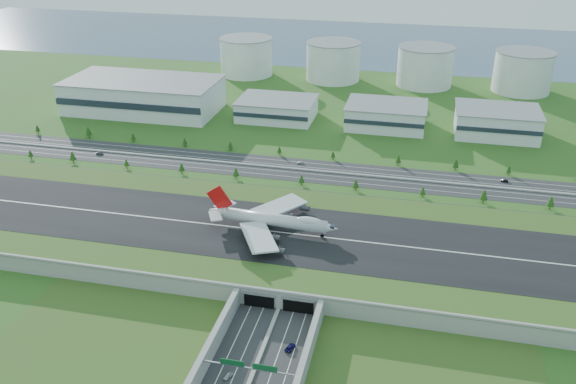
% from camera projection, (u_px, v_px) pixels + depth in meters
% --- Properties ---
extents(ground, '(1200.00, 1200.00, 0.00)m').
position_uv_depth(ground, '(303.00, 249.00, 302.41)').
color(ground, '#23561A').
rests_on(ground, ground).
extents(airfield_deck, '(520.00, 100.00, 9.20)m').
position_uv_depth(airfield_deck, '(303.00, 242.00, 300.53)').
color(airfield_deck, gray).
rests_on(airfield_deck, ground).
extents(sign_gantry_near, '(38.70, 0.70, 9.80)m').
position_uv_depth(sign_gantry_near, '(249.00, 369.00, 216.10)').
color(sign_gantry_near, gray).
rests_on(sign_gantry_near, ground).
extents(north_expressway, '(560.00, 36.00, 0.12)m').
position_uv_depth(north_expressway, '(333.00, 173.00, 385.62)').
color(north_expressway, '#28282B').
rests_on(north_expressway, ground).
extents(tree_row, '(504.09, 48.53, 8.21)m').
position_uv_depth(tree_row, '(360.00, 169.00, 379.70)').
color(tree_row, '#3D2819').
rests_on(tree_row, ground).
extents(hangar_west, '(120.00, 60.00, 25.00)m').
position_uv_depth(hangar_west, '(144.00, 95.00, 493.21)').
color(hangar_west, silver).
rests_on(hangar_west, ground).
extents(hangar_mid_a, '(58.00, 42.00, 15.00)m').
position_uv_depth(hangar_mid_a, '(277.00, 109.00, 477.66)').
color(hangar_mid_a, silver).
rests_on(hangar_mid_a, ground).
extents(hangar_mid_b, '(58.00, 42.00, 17.00)m').
position_uv_depth(hangar_mid_b, '(386.00, 116.00, 460.13)').
color(hangar_mid_b, silver).
rests_on(hangar_mid_b, ground).
extents(hangar_mid_c, '(58.00, 42.00, 19.00)m').
position_uv_depth(hangar_mid_c, '(496.00, 122.00, 443.61)').
color(hangar_mid_c, silver).
rests_on(hangar_mid_c, ground).
extents(fuel_tank_a, '(50.00, 50.00, 35.00)m').
position_uv_depth(fuel_tank_a, '(246.00, 57.00, 590.48)').
color(fuel_tank_a, silver).
rests_on(fuel_tank_a, ground).
extents(fuel_tank_b, '(50.00, 50.00, 35.00)m').
position_uv_depth(fuel_tank_b, '(333.00, 61.00, 573.39)').
color(fuel_tank_b, silver).
rests_on(fuel_tank_b, ground).
extents(fuel_tank_c, '(50.00, 50.00, 35.00)m').
position_uv_depth(fuel_tank_c, '(425.00, 67.00, 556.30)').
color(fuel_tank_c, silver).
rests_on(fuel_tank_c, ground).
extents(fuel_tank_d, '(50.00, 50.00, 35.00)m').
position_uv_depth(fuel_tank_d, '(523.00, 72.00, 539.21)').
color(fuel_tank_d, silver).
rests_on(fuel_tank_d, ground).
extents(bay_water, '(1200.00, 260.00, 0.06)m').
position_uv_depth(bay_water, '(384.00, 44.00, 722.96)').
color(bay_water, '#3C5373').
rests_on(bay_water, ground).
extents(boeing_747, '(67.96, 64.08, 21.00)m').
position_uv_depth(boeing_747, '(272.00, 220.00, 300.99)').
color(boeing_747, silver).
rests_on(boeing_747, airfield_deck).
extents(car_0, '(3.33, 4.81, 1.52)m').
position_uv_depth(car_0, '(228.00, 376.00, 221.44)').
color(car_0, '#B6B6BB').
rests_on(car_0, ground).
extents(car_2, '(4.15, 6.07, 1.54)m').
position_uv_depth(car_2, '(290.00, 347.00, 235.34)').
color(car_2, '#0E0D44').
rests_on(car_2, ground).
extents(car_4, '(5.15, 2.29, 1.72)m').
position_uv_depth(car_4, '(99.00, 153.00, 412.62)').
color(car_4, '#58585D').
rests_on(car_4, ground).
extents(car_5, '(4.75, 2.12, 1.51)m').
position_uv_depth(car_5, '(504.00, 181.00, 373.07)').
color(car_5, black).
rests_on(car_5, ground).
extents(car_7, '(5.05, 3.10, 1.37)m').
position_uv_depth(car_7, '(300.00, 162.00, 398.70)').
color(car_7, silver).
rests_on(car_7, ground).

